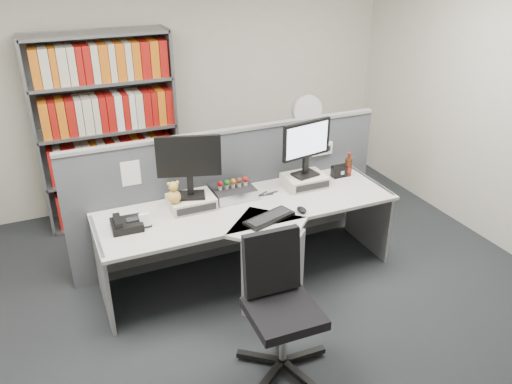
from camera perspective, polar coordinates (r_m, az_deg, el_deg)
name	(u,v)px	position (r m, az deg, el deg)	size (l,w,h in m)	color
ground	(289,329)	(4.26, 3.63, -14.80)	(5.50, 5.50, 0.00)	#272A2D
room_shell	(296,111)	(3.38, 4.49, 8.90)	(5.04, 5.54, 2.72)	beige
partition	(231,192)	(4.86, -2.79, -0.03)	(3.00, 0.08, 1.27)	#4B4E55
desk	(259,244)	(4.42, 0.29, -5.70)	(2.60, 1.20, 0.72)	beige
monitor_riser_left	(191,202)	(4.45, -7.13, -1.09)	(0.38, 0.31, 0.10)	beige
monitor_riser_right	(305,180)	(4.83, 5.42, 1.29)	(0.38, 0.31, 0.10)	beige
monitor_left	(189,161)	(4.29, -7.40, 3.38)	(0.52, 0.23, 0.54)	black
monitor_right	(306,144)	(4.69, 5.59, 5.31)	(0.51, 0.20, 0.52)	black
desktop_pc	(233,192)	(4.60, -2.60, 0.03)	(0.36, 0.32, 0.10)	black
figurines	(233,182)	(4.54, -2.55, 1.07)	(0.29, 0.05, 0.09)	beige
keyboard	(269,218)	(4.24, 1.47, -2.87)	(0.47, 0.30, 0.03)	black
mouse	(302,210)	(4.36, 5.05, -1.97)	(0.07, 0.11, 0.04)	black
desk_phone	(126,224)	(4.22, -14.15, -3.47)	(0.25, 0.23, 0.10)	black
desk_calendar	(145,221)	(4.21, -12.16, -3.17)	(0.10, 0.07, 0.12)	black
plush_toy	(174,194)	(4.30, -9.05, -0.20)	(0.11, 0.11, 0.20)	gold
speaker	(340,171)	(5.06, 9.25, 2.29)	(0.16, 0.09, 0.11)	black
cola_bottle	(348,167)	(5.07, 10.14, 2.73)	(0.07, 0.07, 0.24)	#3F190A
shelving_unit	(108,133)	(5.62, -16.05, 6.25)	(1.41, 0.40, 2.00)	slate
filing_cabinet	(304,172)	(6.06, 5.30, 2.25)	(0.45, 0.61, 0.70)	slate
desk_fan	(306,114)	(5.81, 5.59, 8.61)	(0.34, 0.20, 0.56)	white
office_chair	(279,301)	(3.66, 2.58, -11.90)	(0.63, 0.66, 0.99)	silver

